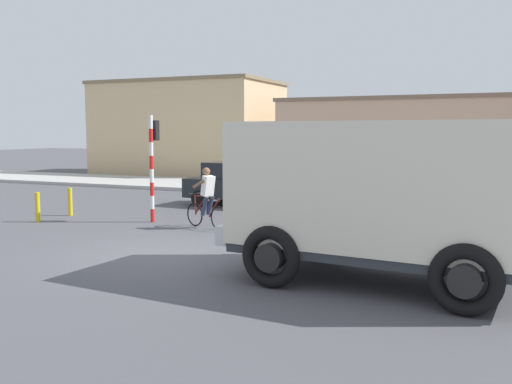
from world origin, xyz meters
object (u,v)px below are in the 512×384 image
(car_white_mid, at_px, (240,184))
(pedestrian_near_kerb, at_px, (279,181))
(bollard_near, at_px, (38,207))
(cyclist, at_px, (207,198))
(traffic_light_pole, at_px, (153,153))
(truck_foreground, at_px, (382,191))
(car_red_near, at_px, (343,190))
(bollard_far, at_px, (70,202))

(car_white_mid, xyz_separation_m, pedestrian_near_kerb, (1.02, 1.32, 0.03))
(car_white_mid, height_order, bollard_near, car_white_mid)
(cyclist, xyz_separation_m, traffic_light_pole, (-2.03, 0.40, 1.20))
(truck_foreground, height_order, bollard_near, truck_foreground)
(car_red_near, height_order, bollard_near, car_red_near)
(traffic_light_pole, height_order, pedestrian_near_kerb, traffic_light_pole)
(truck_foreground, xyz_separation_m, bollard_far, (-10.84, 4.15, -1.22))
(traffic_light_pole, xyz_separation_m, bollard_far, (-3.18, -0.04, -1.62))
(truck_foreground, height_order, car_white_mid, truck_foreground)
(car_red_near, relative_size, bollard_far, 4.56)
(cyclist, xyz_separation_m, pedestrian_near_kerb, (-0.14, 5.96, -0.02))
(bollard_near, bearing_deg, car_red_near, 32.52)
(bollard_near, height_order, bollard_far, same)
(cyclist, distance_m, pedestrian_near_kerb, 5.97)
(car_white_mid, bearing_deg, traffic_light_pole, -101.65)
(truck_foreground, xyz_separation_m, bollard_near, (-10.84, 2.75, -1.22))
(car_white_mid, relative_size, pedestrian_near_kerb, 2.54)
(car_red_near, relative_size, pedestrian_near_kerb, 2.53)
(cyclist, bearing_deg, car_red_near, 55.21)
(pedestrian_near_kerb, relative_size, bollard_far, 1.80)
(pedestrian_near_kerb, height_order, bollard_near, pedestrian_near_kerb)
(cyclist, bearing_deg, car_white_mid, 104.03)
(bollard_near, bearing_deg, traffic_light_pole, 24.34)
(truck_foreground, relative_size, cyclist, 3.26)
(car_red_near, height_order, bollard_far, car_red_near)
(traffic_light_pole, height_order, bollard_near, traffic_light_pole)
(truck_foreground, xyz_separation_m, car_red_near, (-2.77, 7.89, -0.85))
(car_red_near, bearing_deg, bollard_near, -147.48)
(cyclist, relative_size, pedestrian_near_kerb, 1.06)
(pedestrian_near_kerb, xyz_separation_m, bollard_near, (-5.07, -7.01, -0.40))
(car_red_near, bearing_deg, bollard_far, -155.11)
(bollard_near, distance_m, bollard_far, 1.40)
(car_white_mid, distance_m, pedestrian_near_kerb, 1.67)
(car_white_mid, distance_m, bollard_near, 7.00)
(car_white_mid, xyz_separation_m, bollard_near, (-4.06, -5.69, -0.37))
(traffic_light_pole, bearing_deg, bollard_near, -155.66)
(truck_foreground, distance_m, bollard_far, 11.67)
(traffic_light_pole, distance_m, car_red_near, 6.25)
(car_red_near, height_order, pedestrian_near_kerb, pedestrian_near_kerb)
(cyclist, bearing_deg, bollard_far, 176.10)
(traffic_light_pole, xyz_separation_m, car_red_near, (4.88, 3.70, -1.25))
(cyclist, height_order, car_red_near, cyclist)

